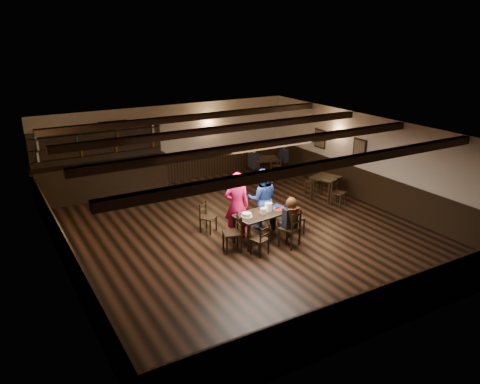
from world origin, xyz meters
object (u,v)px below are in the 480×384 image
chair_near_right (293,226)px  man_blue (262,199)px  dining_table (263,216)px  bar_counter (103,174)px  cake (247,215)px  woman_pink (237,206)px  chair_near_left (262,238)px

chair_near_right → man_blue: bearing=91.0°
dining_table → man_blue: (0.41, 0.67, 0.18)m
dining_table → man_blue: size_ratio=0.92×
chair_near_right → bar_counter: (-3.04, 6.07, 0.17)m
cake → chair_near_right: bearing=-37.6°
dining_table → woman_pink: bearing=135.3°
cake → bar_counter: 5.79m
chair_near_left → woman_pink: 1.24m
cake → man_blue: bearing=37.2°
chair_near_left → bar_counter: bar_counter is taller
chair_near_right → woman_pink: woman_pink is taller
dining_table → cake: (-0.47, 0.00, 0.13)m
chair_near_right → man_blue: size_ratio=0.57×
chair_near_left → man_blue: bearing=57.5°
bar_counter → woman_pink: bearing=-66.6°
chair_near_right → bar_counter: bar_counter is taller
chair_near_right → cake: chair_near_right is taller
bar_counter → man_blue: bearing=-57.4°
dining_table → chair_near_left: size_ratio=1.99×
dining_table → chair_near_left: 0.85m
cake → dining_table: bearing=-0.3°
woman_pink → bar_counter: bearing=-46.9°
chair_near_right → cake: 1.16m
man_blue → cake: bearing=61.4°
woman_pink → bar_counter: 5.35m
chair_near_right → bar_counter: size_ratio=0.22×
man_blue → bar_counter: size_ratio=0.39×
man_blue → bar_counter: bearing=-33.2°
chair_near_left → chair_near_right: chair_near_right is taller
bar_counter → chair_near_left: bearing=-70.5°
chair_near_left → woman_pink: woman_pink is taller
woman_pink → bar_counter: size_ratio=0.41×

